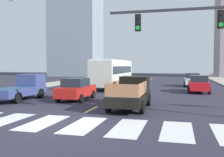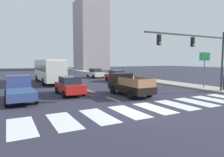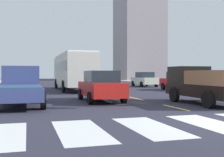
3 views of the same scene
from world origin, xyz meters
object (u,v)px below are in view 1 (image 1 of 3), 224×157
object	(u,v)px
pickup_dark	(23,88)
sedan_far	(192,80)
pickup_stakebed	(131,93)
sedan_near_right	(198,84)
city_bus	(113,72)
sedan_near_left	(76,89)

from	to	relation	value
pickup_dark	sedan_far	distance (m)	21.52
pickup_stakebed	sedan_near_right	xyz separation A→B (m)	(4.81, 10.86, -0.08)
city_bus	sedan_near_left	xyz separation A→B (m)	(-0.14, -11.00, -1.09)
city_bus	sedan_far	world-z (taller)	city_bus
pickup_stakebed	pickup_dark	bearing A→B (deg)	169.53
sedan_far	sedan_near_left	world-z (taller)	same
sedan_near_right	sedan_far	xyz separation A→B (m)	(-0.26, 7.56, 0.00)
sedan_near_left	city_bus	bearing A→B (deg)	90.17
pickup_dark	city_bus	xyz separation A→B (m)	(4.41, 11.72, 1.03)
pickup_dark	city_bus	world-z (taller)	city_bus
pickup_dark	sedan_near_right	distance (m)	16.61
pickup_stakebed	sedan_near_right	distance (m)	11.88
pickup_dark	city_bus	size ratio (longest dim) A/B	0.48
pickup_stakebed	pickup_dark	size ratio (longest dim) A/B	1.00
pickup_dark	sedan_near_left	size ratio (longest dim) A/B	1.18
sedan_far	sedan_near_left	distance (m)	18.47
pickup_stakebed	sedan_far	size ratio (longest dim) A/B	1.18
sedan_near_right	sedan_far	distance (m)	7.56
pickup_dark	sedan_far	bearing A→B (deg)	50.52
city_bus	sedan_far	xyz separation A→B (m)	(9.23, 4.92, -1.09)
pickup_dark	sedan_far	size ratio (longest dim) A/B	1.18
pickup_dark	sedan_far	xyz separation A→B (m)	(13.65, 16.64, -0.06)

